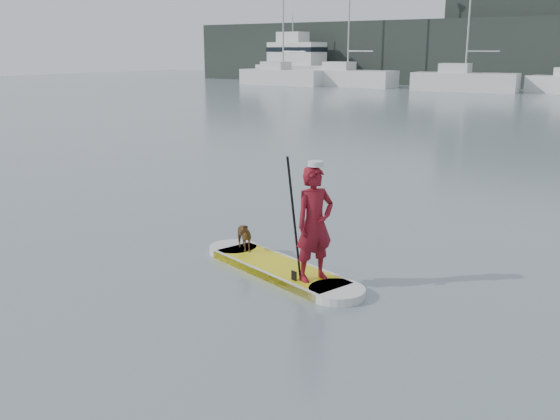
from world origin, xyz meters
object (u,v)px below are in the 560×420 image
Objects in this scene: sailboat_b at (347,76)px; motor_yacht_b at (301,64)px; sailboat_a at (283,76)px; paddleboard at (280,269)px; paddler at (315,224)px; dog at (242,235)px; sailboat_c at (464,80)px.

motor_yacht_b is (-6.37, 2.08, 0.91)m from sailboat_b.
sailboat_b is 1.32× the size of motor_yacht_b.
paddleboard is at bearing -55.12° from sailboat_a.
dog is (-1.70, 0.48, -0.58)m from paddler.
sailboat_c is at bearing 40.87° from paddler.
sailboat_a reaches higher than sailboat_c.
sailboat_a is 3.73m from motor_yacht_b.
motor_yacht_b is at bearing 138.27° from paddleboard.
sailboat_c is (-12.68, 43.31, -0.08)m from paddler.
paddleboard is 0.26× the size of sailboat_a.
sailboat_b reaches higher than sailboat_a.
sailboat_c is (-11.94, 43.11, 0.82)m from paddleboard.
paddler is 55.12m from motor_yacht_b.
sailboat_b is (-22.11, 43.55, 0.57)m from dog.
paddler is 0.12× the size of sailboat_b.
sailboat_c is at bearing 44.23° from dog.
paddleboard is 1.93× the size of paddler.
sailboat_c is at bearing 2.91° from sailboat_a.
paddler is 52.00m from sailboat_a.
sailboat_b is (-23.07, 43.82, 0.87)m from paddleboard.
paddleboard is 51.41m from sailboat_a.
sailboat_b is at bearing -14.41° from motor_yacht_b.
paddler is 45.13m from sailboat_c.
motor_yacht_b reaches higher than paddler.
sailboat_b reaches higher than motor_yacht_b.
sailboat_a is at bearing 176.03° from sailboat_c.
paddleboard is 1.04m from dog.
sailboat_a reaches higher than dog.
paddleboard is 54.56m from motor_yacht_b.
sailboat_a reaches higher than paddler.
paddler is 2.85× the size of dog.
paddleboard is at bearing 98.97° from paddler.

